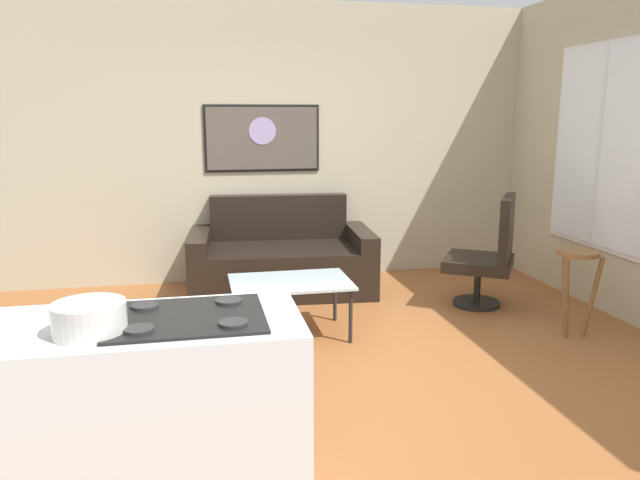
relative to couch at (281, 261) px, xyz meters
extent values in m
cube|color=#99592E|center=(0.07, -1.91, -0.31)|extent=(6.40, 6.40, 0.04)
cube|color=#B8B092|center=(0.07, 0.52, 1.11)|extent=(6.40, 0.05, 2.80)
cube|color=black|center=(0.00, -0.04, -0.07)|extent=(1.44, 1.05, 0.44)
cube|color=black|center=(0.03, 0.35, 0.38)|extent=(1.38, 0.26, 0.45)
cube|color=black|center=(-0.78, 0.01, 0.01)|extent=(0.25, 0.96, 0.60)
cube|color=black|center=(0.77, -0.10, 0.01)|extent=(0.25, 0.96, 0.60)
cube|color=silver|center=(-0.11, -1.24, 0.14)|extent=(0.92, 0.62, 0.02)
cylinder|color=#232326|center=(-0.52, -1.50, -0.08)|extent=(0.03, 0.03, 0.42)
cylinder|color=#232326|center=(0.31, -1.50, -0.08)|extent=(0.03, 0.03, 0.42)
cylinder|color=#232326|center=(-0.52, -0.98, -0.08)|extent=(0.03, 0.03, 0.42)
cylinder|color=#232326|center=(0.31, -0.98, -0.08)|extent=(0.03, 0.03, 0.42)
cylinder|color=black|center=(1.66, -0.84, -0.27)|extent=(0.42, 0.42, 0.04)
cylinder|color=black|center=(1.66, -0.84, -0.07)|extent=(0.06, 0.06, 0.36)
cube|color=black|center=(1.66, -0.84, 0.10)|extent=(0.81, 0.81, 0.10)
cube|color=black|center=(1.84, -0.96, 0.43)|extent=(0.39, 0.54, 0.56)
cylinder|color=brown|center=(2.05, -1.69, 0.37)|extent=(0.31, 0.31, 0.03)
cylinder|color=brown|center=(2.05, -1.56, 0.03)|extent=(0.04, 0.13, 0.64)
cylinder|color=brown|center=(1.94, -1.76, 0.03)|extent=(0.13, 0.09, 0.64)
cylinder|color=brown|center=(2.16, -1.76, 0.03)|extent=(0.13, 0.09, 0.64)
cube|color=white|center=(-1.10, -3.39, 0.17)|extent=(1.39, 0.60, 0.91)
cube|color=black|center=(-0.85, -3.39, 0.63)|extent=(0.60, 0.48, 0.01)
cylinder|color=#2D2D2D|center=(-1.02, -3.53, 0.64)|extent=(0.11, 0.11, 0.01)
cylinder|color=#2D2D2D|center=(-0.68, -3.53, 0.64)|extent=(0.11, 0.11, 0.01)
cylinder|color=#2D2D2D|center=(-1.02, -3.25, 0.64)|extent=(0.11, 0.11, 0.01)
cylinder|color=#2D2D2D|center=(-0.68, -3.25, 0.64)|extent=(0.11, 0.11, 0.01)
cylinder|color=silver|center=(-1.19, -3.49, 0.63)|extent=(0.15, 0.15, 0.01)
cylinder|color=silver|center=(-1.19, -3.49, 0.68)|extent=(0.26, 0.26, 0.12)
cube|color=black|center=(-0.11, 0.48, 1.17)|extent=(1.16, 0.01, 0.67)
cube|color=#594F46|center=(-0.11, 0.47, 1.17)|extent=(1.11, 0.02, 0.62)
cylinder|color=#A697C8|center=(-0.11, 0.46, 1.24)|extent=(0.27, 0.01, 0.27)
cube|color=silver|center=(2.66, -1.01, 1.13)|extent=(0.02, 1.30, 1.78)
cube|color=white|center=(2.65, -1.01, 1.13)|extent=(0.01, 1.22, 1.70)
cube|color=silver|center=(2.65, -1.01, 1.13)|extent=(0.01, 0.04, 1.70)
camera|label=1|loc=(-0.80, -5.71, 1.41)|focal=34.06mm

